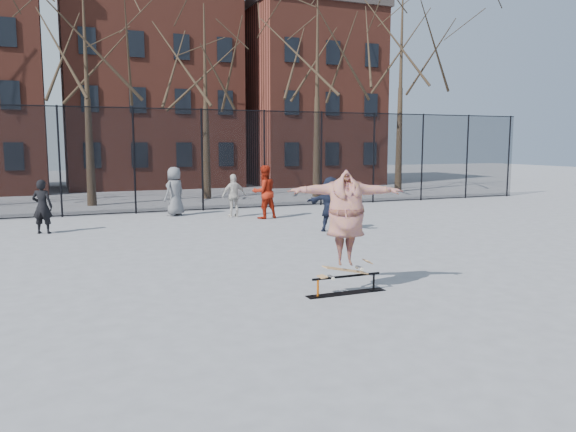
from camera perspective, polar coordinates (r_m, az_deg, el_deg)
name	(u,v)px	position (r m, az deg, el deg)	size (l,w,h in m)	color
ground	(318,295)	(10.03, 3.04, -7.99)	(100.00, 100.00, 0.00)	slate
skate_rail	(346,286)	(10.12, 5.95, -7.12)	(1.52, 0.23, 0.33)	black
skateboard	(345,272)	(10.04, 5.84, -5.71)	(0.91, 0.22, 0.11)	#9E6E3F
skater	(346,222)	(9.88, 5.91, -0.66)	(2.06, 0.56, 1.68)	#6C3E9C
bystander_black	(42,207)	(18.03, -23.69, 0.88)	(0.59, 0.38, 1.61)	black
bystander_red	(264,192)	(19.85, -2.44, 2.45)	(0.92, 0.71, 1.88)	maroon
bystander_white	(234,196)	(20.36, -5.51, 2.08)	(0.91, 0.38, 1.55)	beige
bystander_navy	(331,204)	(16.99, 4.36, 1.23)	(1.55, 0.49, 1.67)	#181E31
bystander_extra	(175,191)	(21.01, -11.44, 2.46)	(0.88, 0.57, 1.80)	#5D5E62
fence	(171,159)	(22.12, -11.78, 5.69)	(34.03, 0.07, 4.00)	black
tree_row	(144,35)	(26.58, -14.40, 17.37)	(33.66, 7.46, 10.67)	black
rowhouses	(139,85)	(35.22, -14.88, 12.73)	(29.00, 7.00, 13.00)	maroon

